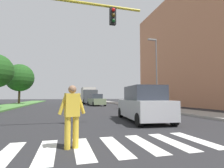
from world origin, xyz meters
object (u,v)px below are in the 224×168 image
at_px(pedestrian_performer, 72,113).
at_px(sedan_distant, 86,99).
at_px(sedan_midblock, 96,100).
at_px(sedan_far_horizon, 78,98).
at_px(truck_box_delivery, 89,95).
at_px(street_lamp_right, 156,67).
at_px(suv_crossing, 143,105).
at_px(tree_distant, 20,78).

xyz_separation_m(pedestrian_performer, sedan_distant, (4.64, 36.05, -0.12)).
bearing_deg(sedan_midblock, sedan_distant, 89.19).
bearing_deg(sedan_far_horizon, truck_box_delivery, -88.32).
relative_size(street_lamp_right, sedan_distant, 1.73).
height_order(sedan_midblock, sedan_distant, sedan_distant).
xyz_separation_m(street_lamp_right, suv_crossing, (-5.13, -7.63, -3.66)).
relative_size(pedestrian_performer, sedan_midblock, 0.40).
xyz_separation_m(tree_distant, sedan_distant, (12.44, 7.34, -3.83)).
relative_size(street_lamp_right, truck_box_delivery, 1.21).
relative_size(street_lamp_right, pedestrian_performer, 4.44).
height_order(street_lamp_right, suv_crossing, street_lamp_right).
height_order(suv_crossing, sedan_midblock, suv_crossing).
distance_m(street_lamp_right, truck_box_delivery, 17.15).
xyz_separation_m(pedestrian_performer, sedan_far_horizon, (3.60, 47.18, -0.12)).
relative_size(suv_crossing, sedan_far_horizon, 1.03).
height_order(tree_distant, suv_crossing, tree_distant).
bearing_deg(street_lamp_right, tree_distant, 135.46).
distance_m(street_lamp_right, sedan_midblock, 11.20).
bearing_deg(sedan_distant, tree_distant, -149.45).
relative_size(street_lamp_right, suv_crossing, 1.58).
height_order(pedestrian_performer, suv_crossing, suv_crossing).
distance_m(suv_crossing, truck_box_delivery, 23.74).
bearing_deg(suv_crossing, tree_distant, 116.03).
distance_m(tree_distant, street_lamp_right, 23.93).
bearing_deg(pedestrian_performer, street_lamp_right, 52.18).
height_order(tree_distant, sedan_distant, tree_distant).
height_order(street_lamp_right, sedan_far_horizon, street_lamp_right).
bearing_deg(sedan_distant, suv_crossing, -90.94).
xyz_separation_m(suv_crossing, sedan_midblock, (0.31, 17.00, -0.12)).
xyz_separation_m(sedan_midblock, sedan_far_horizon, (-0.83, 25.89, 0.00)).
relative_size(sedan_distant, sedan_far_horizon, 0.94).
bearing_deg(sedan_midblock, suv_crossing, -91.04).
bearing_deg(truck_box_delivery, street_lamp_right, -72.46).
xyz_separation_m(suv_crossing, truck_box_delivery, (0.04, 23.73, 0.70)).
bearing_deg(sedan_distant, sedan_far_horizon, 95.33).
distance_m(suv_crossing, sedan_distant, 31.76).
bearing_deg(sedan_distant, street_lamp_right, -79.18).
bearing_deg(sedan_midblock, sedan_far_horizon, 91.84).
xyz_separation_m(pedestrian_performer, suv_crossing, (4.12, 4.29, -0.00)).
xyz_separation_m(sedan_midblock, truck_box_delivery, (-0.27, 6.73, 0.83)).
height_order(tree_distant, sedan_far_horizon, tree_distant).
distance_m(sedan_distant, sedan_far_horizon, 11.18).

